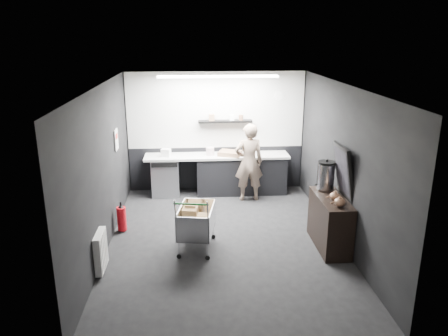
{
  "coord_description": "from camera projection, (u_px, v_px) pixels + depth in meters",
  "views": [
    {
      "loc": [
        -0.49,
        -6.92,
        3.5
      ],
      "look_at": [
        0.02,
        0.4,
        1.22
      ],
      "focal_mm": 35.0,
      "sensor_mm": 36.0,
      "label": 1
    }
  ],
  "objects": [
    {
      "name": "prep_counter",
      "position": [
        223.0,
        174.0,
        9.84
      ],
      "size": [
        3.2,
        0.61,
        0.9
      ],
      "color": "black",
      "rests_on": "floor"
    },
    {
      "name": "fire_extinguisher",
      "position": [
        122.0,
        218.0,
        7.97
      ],
      "size": [
        0.17,
        0.17,
        0.55
      ],
      "color": "red",
      "rests_on": "floor"
    },
    {
      "name": "floating_shelf",
      "position": [
        225.0,
        121.0,
        9.69
      ],
      "size": [
        1.2,
        0.22,
        0.04
      ],
      "primitive_type": "cube",
      "color": "black",
      "rests_on": "wall_back"
    },
    {
      "name": "wall_back",
      "position": [
        216.0,
        132.0,
        9.89
      ],
      "size": [
        5.5,
        0.0,
        5.5
      ],
      "primitive_type": "plane",
      "rotation": [
        1.57,
        0.0,
        0.0
      ],
      "color": "black",
      "rests_on": "floor"
    },
    {
      "name": "floor",
      "position": [
        225.0,
        241.0,
        7.66
      ],
      "size": [
        5.5,
        5.5,
        0.0
      ],
      "primitive_type": "plane",
      "color": "black",
      "rests_on": "ground"
    },
    {
      "name": "dado_panel",
      "position": [
        216.0,
        168.0,
        10.12
      ],
      "size": [
        3.95,
        0.02,
        1.0
      ],
      "primitive_type": "cube",
      "color": "black",
      "rests_on": "wall_back"
    },
    {
      "name": "wall_left",
      "position": [
        103.0,
        170.0,
        7.13
      ],
      "size": [
        0.0,
        5.5,
        5.5
      ],
      "primitive_type": "plane",
      "rotation": [
        1.57,
        0.0,
        1.57
      ],
      "color": "black",
      "rests_on": "floor"
    },
    {
      "name": "poster",
      "position": [
        116.0,
        140.0,
        8.31
      ],
      "size": [
        0.02,
        0.3,
        0.4
      ],
      "primitive_type": "cube",
      "color": "silver",
      "rests_on": "wall_left"
    },
    {
      "name": "radiator",
      "position": [
        101.0,
        251.0,
        6.57
      ],
      "size": [
        0.1,
        0.5,
        0.6
      ],
      "primitive_type": "cube",
      "color": "white",
      "rests_on": "wall_left"
    },
    {
      "name": "kitchen_wall_panel",
      "position": [
        216.0,
        110.0,
        9.72
      ],
      "size": [
        3.95,
        0.02,
        1.7
      ],
      "primitive_type": "cube",
      "color": "silver",
      "rests_on": "wall_back"
    },
    {
      "name": "poster_red_band",
      "position": [
        116.0,
        136.0,
        8.29
      ],
      "size": [
        0.02,
        0.22,
        0.1
      ],
      "primitive_type": "cube",
      "color": "red",
      "rests_on": "poster"
    },
    {
      "name": "person",
      "position": [
        249.0,
        162.0,
        9.34
      ],
      "size": [
        0.65,
        0.45,
        1.69
      ],
      "primitive_type": "imported",
      "rotation": [
        0.0,
        0.0,
        3.22
      ],
      "color": "#BBA994",
      "rests_on": "floor"
    },
    {
      "name": "sideboard",
      "position": [
        330.0,
        215.0,
        7.35
      ],
      "size": [
        0.5,
        1.18,
        1.77
      ],
      "color": "black",
      "rests_on": "floor"
    },
    {
      "name": "wall_right",
      "position": [
        342.0,
        165.0,
        7.4
      ],
      "size": [
        0.0,
        5.5,
        5.5
      ],
      "primitive_type": "plane",
      "rotation": [
        1.57,
        0.0,
        -1.57
      ],
      "color": "black",
      "rests_on": "floor"
    },
    {
      "name": "ceiling_strip",
      "position": [
        218.0,
        77.0,
        8.64
      ],
      "size": [
        2.4,
        0.2,
        0.04
      ],
      "primitive_type": "cube",
      "color": "white",
      "rests_on": "ceiling"
    },
    {
      "name": "pink_tub",
      "position": [
        210.0,
        151.0,
        9.67
      ],
      "size": [
        0.18,
        0.18,
        0.18
      ],
      "primitive_type": "cylinder",
      "color": "beige",
      "rests_on": "prep_counter"
    },
    {
      "name": "white_container",
      "position": [
        166.0,
        153.0,
        9.56
      ],
      "size": [
        0.22,
        0.19,
        0.17
      ],
      "primitive_type": "cube",
      "rotation": [
        0.0,
        0.0,
        -0.25
      ],
      "color": "white",
      "rests_on": "prep_counter"
    },
    {
      "name": "cardboard_box",
      "position": [
        230.0,
        153.0,
        9.66
      ],
      "size": [
        0.58,
        0.51,
        0.1
      ],
      "primitive_type": "cube",
      "rotation": [
        0.0,
        0.0,
        -0.37
      ],
      "color": "#886548",
      "rests_on": "prep_counter"
    },
    {
      "name": "ceiling",
      "position": [
        225.0,
        86.0,
        6.87
      ],
      "size": [
        5.5,
        5.5,
        0.0
      ],
      "primitive_type": "plane",
      "rotation": [
        3.14,
        0.0,
        0.0
      ],
      "color": "silver",
      "rests_on": "wall_back"
    },
    {
      "name": "wall_clock",
      "position": [
        279.0,
        96.0,
        9.71
      ],
      "size": [
        0.2,
        0.03,
        0.2
      ],
      "primitive_type": "cylinder",
      "rotation": [
        1.57,
        0.0,
        0.0
      ],
      "color": "white",
      "rests_on": "wall_back"
    },
    {
      "name": "shopping_cart",
      "position": [
        196.0,
        222.0,
        7.27
      ],
      "size": [
        0.69,
        1.0,
        1.01
      ],
      "color": "silver",
      "rests_on": "floor"
    },
    {
      "name": "wall_front",
      "position": [
        243.0,
        244.0,
        4.64
      ],
      "size": [
        5.5,
        0.0,
        5.5
      ],
      "primitive_type": "plane",
      "rotation": [
        -1.57,
        0.0,
        0.0
      ],
      "color": "black",
      "rests_on": "floor"
    }
  ]
}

